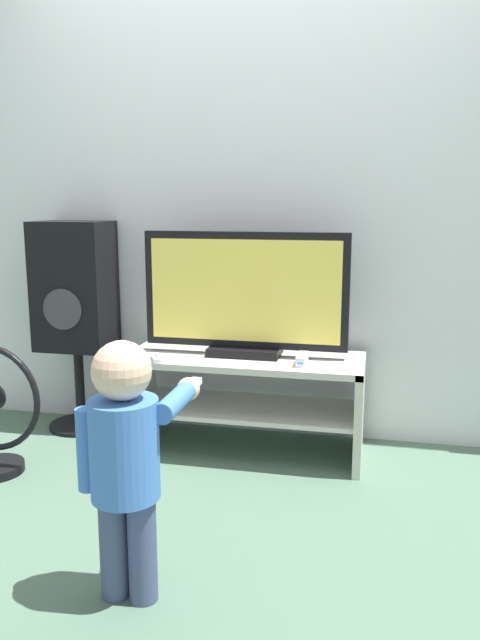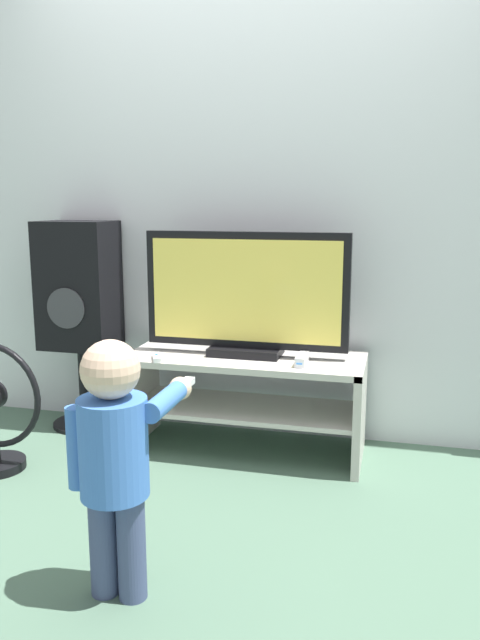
% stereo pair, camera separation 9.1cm
% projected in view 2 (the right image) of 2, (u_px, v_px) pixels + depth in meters
% --- Properties ---
extents(ground_plane, '(16.00, 16.00, 0.00)m').
position_uv_depth(ground_plane, '(232.00, 469.00, 2.85)').
color(ground_plane, '#4C6B56').
extents(wall_back, '(10.00, 0.06, 2.60)m').
position_uv_depth(wall_back, '(260.00, 182.00, 3.12)').
color(wall_back, silver).
rests_on(wall_back, ground_plane).
extents(tv_stand, '(1.14, 0.46, 0.48)m').
position_uv_depth(tv_stand, '(245.00, 388.00, 3.01)').
color(tv_stand, beige).
rests_on(tv_stand, ground_plane).
extents(television, '(0.98, 0.20, 0.59)m').
position_uv_depth(television, '(246.00, 295.00, 2.95)').
color(television, black).
rests_on(television, tv_stand).
extents(game_console, '(0.04, 0.17, 0.04)m').
position_uv_depth(game_console, '(302.00, 359.00, 2.83)').
color(game_console, white).
rests_on(game_console, tv_stand).
extents(remote_primary, '(0.08, 0.13, 0.03)m').
position_uv_depth(remote_primary, '(157.00, 357.00, 2.91)').
color(remote_primary, white).
rests_on(remote_primary, tv_stand).
extents(child, '(0.31, 0.46, 0.81)m').
position_uv_depth(child, '(116.00, 448.00, 1.86)').
color(child, '#3F4C72').
rests_on(child, ground_plane).
extents(speaker_tower, '(0.38, 0.34, 1.10)m').
position_uv_depth(speaker_tower, '(79.00, 291.00, 3.27)').
color(speaker_tower, black).
rests_on(speaker_tower, ground_plane).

